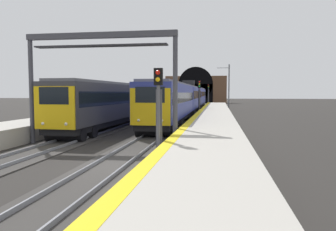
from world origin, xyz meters
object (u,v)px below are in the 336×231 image
at_px(railway_signal_mid, 199,94).
at_px(railway_signal_far, 208,93).
at_px(train_main_approaching, 188,98).
at_px(overhead_signal_gantry, 100,59).
at_px(railway_signal_near, 158,108).
at_px(train_adjacent_platform, 155,98).
at_px(catenary_mast_near, 229,87).

bearing_deg(railway_signal_mid, railway_signal_far, -180.00).
bearing_deg(train_main_approaching, railway_signal_mid, 21.16).
distance_m(railway_signal_mid, railway_signal_far, 38.63).
distance_m(train_main_approaching, railway_signal_mid, 5.42).
height_order(train_main_approaching, overhead_signal_gantry, overhead_signal_gantry).
relative_size(railway_signal_near, railway_signal_far, 0.81).
distance_m(train_adjacent_platform, catenary_mast_near, 14.84).
height_order(train_main_approaching, catenary_mast_near, catenary_mast_near).
relative_size(railway_signal_mid, catenary_mast_near, 0.60).
relative_size(railway_signal_near, railway_signal_mid, 0.88).
height_order(railway_signal_near, railway_signal_mid, railway_signal_mid).
height_order(overhead_signal_gantry, catenary_mast_near, catenary_mast_near).
distance_m(railway_signal_mid, overhead_signal_gantry, 25.60).
distance_m(train_main_approaching, overhead_signal_gantry, 30.36).
bearing_deg(train_main_approaching, overhead_signal_gantry, -4.79).
bearing_deg(train_adjacent_platform, catenary_mast_near, 131.45).
bearing_deg(catenary_mast_near, train_adjacent_platform, 129.94).
bearing_deg(overhead_signal_gantry, railway_signal_far, -4.01).
height_order(railway_signal_mid, catenary_mast_near, catenary_mast_near).
relative_size(railway_signal_far, catenary_mast_near, 0.65).
bearing_deg(railway_signal_mid, train_adjacent_platform, -122.53).
xyz_separation_m(train_main_approaching, railway_signal_near, (-34.88, -1.95, 0.18)).
height_order(railway_signal_mid, railway_signal_far, railway_signal_far).
relative_size(train_main_approaching, railway_signal_near, 12.93).
height_order(train_adjacent_platform, railway_signal_mid, railway_signal_mid).
relative_size(train_main_approaching, railway_signal_far, 10.47).
height_order(train_adjacent_platform, railway_signal_far, railway_signal_far).
relative_size(railway_signal_far, overhead_signal_gantry, 0.56).
distance_m(railway_signal_far, catenary_mast_near, 25.11).
bearing_deg(catenary_mast_near, train_main_approaching, 144.86).
bearing_deg(train_main_approaching, train_adjacent_platform, -83.58).
relative_size(railway_signal_near, overhead_signal_gantry, 0.45).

